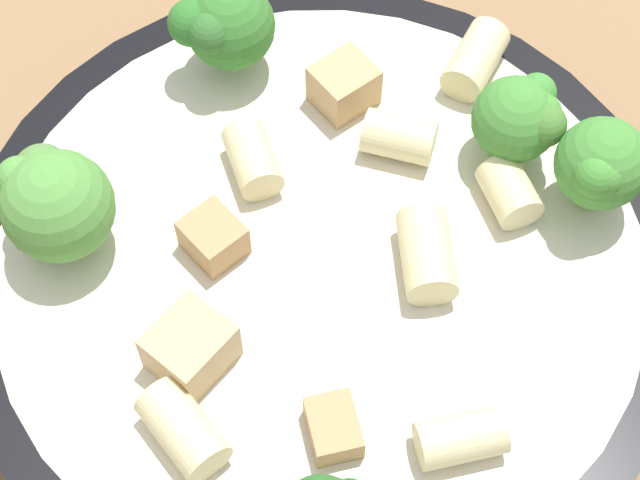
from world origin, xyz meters
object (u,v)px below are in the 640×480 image
broccoli_floret_3 (225,26)px  rigatoni_1 (427,254)px  broccoli_floret_4 (601,166)px  rigatoni_6 (183,429)px  rigatoni_5 (399,137)px  rigatoni_4 (511,196)px  chicken_chunk_2 (190,348)px  broccoli_floret_0 (54,201)px  rigatoni_0 (461,438)px  broccoli_floret_1 (521,118)px  chicken_chunk_1 (213,238)px  chicken_chunk_3 (344,86)px  rigatoni_3 (475,59)px  pasta_bowl (320,275)px  rigatoni_2 (253,159)px  chicken_chunk_0 (334,428)px

broccoli_floret_3 → rigatoni_1: size_ratio=1.28×
broccoli_floret_4 → rigatoni_6: size_ratio=1.34×
rigatoni_1 → rigatoni_5: 0.05m
rigatoni_4 → chicken_chunk_2: size_ratio=0.91×
rigatoni_1 → broccoli_floret_4: bearing=5.9°
broccoli_floret_0 → rigatoni_1: bearing=-23.1°
rigatoni_5 → chicken_chunk_2: 0.11m
rigatoni_0 → rigatoni_1: rigatoni_1 is taller
broccoli_floret_1 → chicken_chunk_1: bearing=-176.7°
chicken_chunk_3 → chicken_chunk_1: bearing=-142.5°
broccoli_floret_4 → rigatoni_5: 0.07m
rigatoni_5 → rigatoni_4: bearing=-51.2°
chicken_chunk_1 → rigatoni_1: bearing=-23.2°
broccoli_floret_4 → rigatoni_1: 0.06m
rigatoni_3 → rigatoni_5: bearing=-147.4°
broccoli_floret_4 → chicken_chunk_3: broccoli_floret_4 is taller
broccoli_floret_3 → rigatoni_4: 0.12m
pasta_bowl → broccoli_floret_3: bearing=95.1°
rigatoni_1 → rigatoni_3: size_ratio=1.02×
rigatoni_0 → rigatoni_4: (0.05, 0.07, 0.00)m
rigatoni_4 → chicken_chunk_1: 0.10m
rigatoni_4 → chicken_chunk_1: (-0.10, 0.01, -0.00)m
broccoli_floret_3 → chicken_chunk_3: size_ratio=1.86×
pasta_bowl → broccoli_floret_1: bearing=14.0°
rigatoni_0 → chicken_chunk_2: 0.09m
broccoli_floret_3 → chicken_chunk_1: bearing=-108.6°
rigatoni_1 → rigatoni_2: 0.07m
rigatoni_3 → chicken_chunk_1: 0.12m
broccoli_floret_3 → rigatoni_0: size_ratio=1.46×
rigatoni_1 → rigatoni_5: (0.01, 0.05, -0.00)m
broccoli_floret_0 → broccoli_floret_1: bearing=-4.8°
broccoli_floret_0 → broccoli_floret_4: 0.18m
rigatoni_6 → chicken_chunk_0: 0.04m
broccoli_floret_1 → chicken_chunk_0: bearing=-138.9°
broccoli_floret_0 → rigatoni_1: size_ratio=1.36×
rigatoni_2 → rigatoni_5: size_ratio=1.02×
rigatoni_1 → rigatoni_5: bearing=81.2°
rigatoni_5 → rigatoni_6: 0.13m
rigatoni_6 → chicken_chunk_1: size_ratio=1.55×
rigatoni_3 → chicken_chunk_2: (-0.13, -0.08, 0.00)m
rigatoni_3 → rigatoni_5: (-0.04, -0.02, 0.00)m
rigatoni_4 → chicken_chunk_0: (-0.08, -0.06, -0.00)m
broccoli_floret_1 → broccoli_floret_4: size_ratio=0.90×
rigatoni_4 → chicken_chunk_2: bearing=-169.1°
rigatoni_5 → rigatoni_6: bearing=-140.0°
broccoli_floret_4 → rigatoni_3: size_ratio=1.33×
chicken_chunk_0 → chicken_chunk_3: 0.13m
rigatoni_2 → rigatoni_5: (0.05, -0.01, 0.00)m
broccoli_floret_3 → rigatoni_0: (0.03, -0.16, -0.01)m
rigatoni_2 → rigatoni_5: same height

